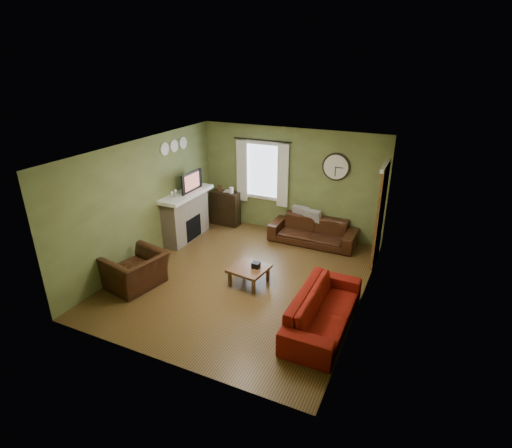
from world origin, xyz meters
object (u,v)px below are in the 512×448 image
at_px(bookshelf, 225,208).
at_px(armchair, 136,270).
at_px(coffee_table, 249,275).
at_px(sofa_brown, 313,231).
at_px(sofa_red, 323,309).

relative_size(bookshelf, armchair, 0.86).
bearing_deg(armchair, coffee_table, 128.00).
height_order(bookshelf, coffee_table, bookshelf).
xyz_separation_m(sofa_brown, armchair, (-2.49, -3.29, 0.04)).
relative_size(sofa_brown, sofa_red, 0.96).
bearing_deg(armchair, sofa_brown, 153.94).
distance_m(bookshelf, coffee_table, 3.08).
bearing_deg(armchair, bookshelf, -170.04).
distance_m(bookshelf, armchair, 3.42).
bearing_deg(coffee_table, armchair, -153.11).
bearing_deg(sofa_brown, coffee_table, -103.70).
height_order(sofa_red, armchair, armchair).
bearing_deg(bookshelf, coffee_table, -52.65).
distance_m(sofa_brown, coffee_table, 2.38).
distance_m(bookshelf, sofa_red, 4.71).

